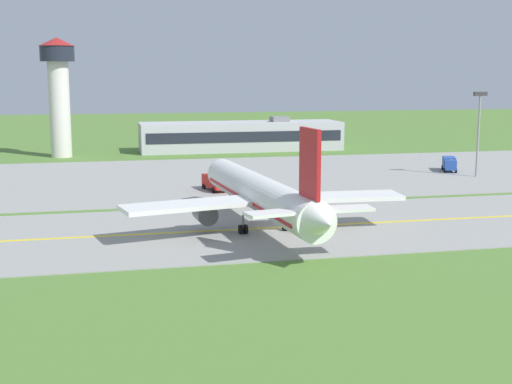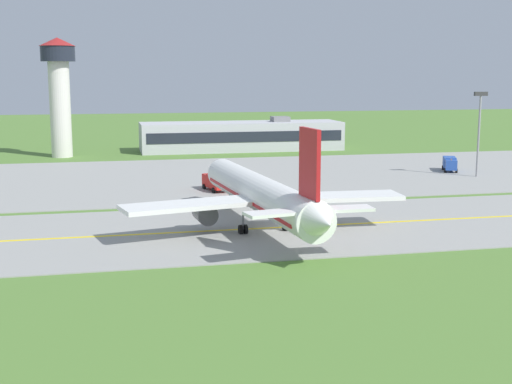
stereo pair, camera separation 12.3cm
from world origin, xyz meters
TOP-DOWN VIEW (x-y plane):
  - ground_plane at (0.00, 0.00)m, footprint 500.00×500.00m
  - taxiway_strip at (0.00, 0.00)m, footprint 240.00×28.00m
  - apron_pad at (10.00, 42.00)m, footprint 140.00×52.00m
  - taxiway_centreline at (0.00, 0.00)m, footprint 220.00×0.60m
  - airplane_lead at (-2.87, -0.38)m, footprint 32.41×39.66m
  - service_truck_baggage at (41.87, 39.20)m, footprint 4.20×6.33m
  - service_truck_fuel at (-3.63, 27.13)m, footprint 3.44×6.31m
  - terminal_building at (11.91, 83.67)m, footprint 47.07×12.28m
  - control_tower at (-28.73, 78.72)m, footprint 7.60×7.60m
  - apron_light_mast at (43.09, 31.90)m, footprint 2.40×0.50m

SIDE VIEW (x-z plane):
  - ground_plane at x=0.00m, z-range 0.00..0.00m
  - taxiway_strip at x=0.00m, z-range 0.00..0.10m
  - apron_pad at x=10.00m, z-range 0.00..0.10m
  - taxiway_centreline at x=0.00m, z-range 0.10..0.11m
  - service_truck_baggage at x=41.87m, z-range 0.23..2.83m
  - service_truck_fuel at x=-3.63m, z-range 0.23..2.83m
  - terminal_building at x=11.91m, z-range -0.58..7.24m
  - airplane_lead at x=-2.87m, z-range -2.22..10.48m
  - apron_light_mast at x=43.09m, z-range 1.98..16.68m
  - control_tower at x=-28.73m, z-range 2.68..28.02m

